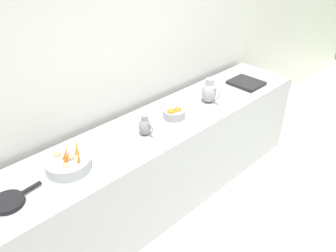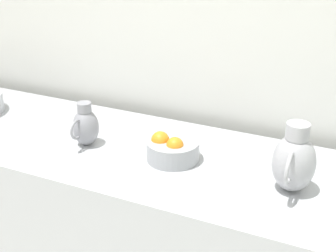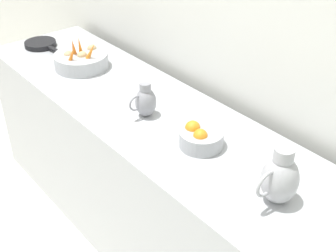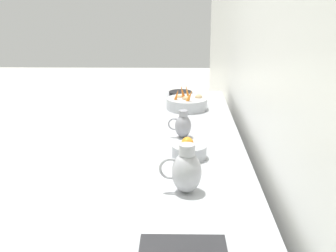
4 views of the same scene
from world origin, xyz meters
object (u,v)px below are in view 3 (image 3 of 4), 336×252
(metal_pitcher_short, at_px, (145,101))
(metal_pitcher_tall, at_px, (280,178))
(orange_bowl, at_px, (200,137))
(vegetable_colander, at_px, (81,60))
(skillet_on_counter, at_px, (41,44))

(metal_pitcher_short, bearing_deg, metal_pitcher_tall, 90.28)
(orange_bowl, bearing_deg, metal_pitcher_tall, 86.86)
(orange_bowl, xyz_separation_m, metal_pitcher_tall, (0.03, 0.47, 0.07))
(vegetable_colander, distance_m, orange_bowl, 1.10)
(orange_bowl, height_order, skillet_on_counter, orange_bowl)
(metal_pitcher_tall, distance_m, metal_pitcher_short, 0.85)
(orange_bowl, height_order, metal_pitcher_tall, metal_pitcher_tall)
(vegetable_colander, bearing_deg, metal_pitcher_tall, 88.56)
(vegetable_colander, height_order, orange_bowl, vegetable_colander)
(orange_bowl, distance_m, metal_pitcher_tall, 0.48)
(metal_pitcher_tall, xyz_separation_m, skillet_on_counter, (0.01, -2.04, -0.10))
(metal_pitcher_short, xyz_separation_m, skillet_on_counter, (0.00, -1.19, -0.07))
(metal_pitcher_tall, relative_size, skillet_on_counter, 0.72)
(metal_pitcher_tall, height_order, metal_pitcher_short, metal_pitcher_tall)
(skillet_on_counter, bearing_deg, vegetable_colander, 95.61)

